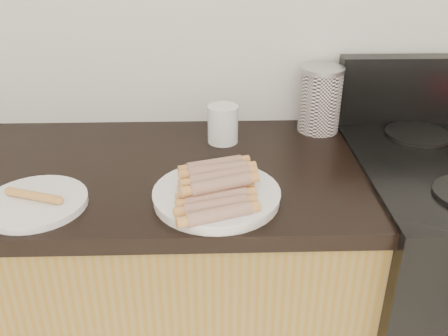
{
  "coord_description": "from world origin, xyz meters",
  "views": [
    {
      "loc": [
        0.02,
        0.56,
        1.49
      ],
      "look_at": [
        0.05,
        1.62,
        0.93
      ],
      "focal_mm": 40.0,
      "sensor_mm": 36.0,
      "label": 1
    }
  ],
  "objects_px": {
    "canister": "(320,99)",
    "mug": "(223,124)",
    "side_plate": "(35,203)",
    "main_plate": "(217,197)"
  },
  "relations": [
    {
      "from": "canister",
      "to": "mug",
      "type": "distance_m",
      "value": 0.3
    },
    {
      "from": "side_plate",
      "to": "main_plate",
      "type": "bearing_deg",
      "value": 1.74
    },
    {
      "from": "main_plate",
      "to": "mug",
      "type": "height_order",
      "value": "mug"
    },
    {
      "from": "mug",
      "to": "side_plate",
      "type": "bearing_deg",
      "value": -141.98
    },
    {
      "from": "canister",
      "to": "mug",
      "type": "bearing_deg",
      "value": -165.31
    },
    {
      "from": "side_plate",
      "to": "mug",
      "type": "distance_m",
      "value": 0.54
    },
    {
      "from": "main_plate",
      "to": "mug",
      "type": "xyz_separation_m",
      "value": [
        0.02,
        0.32,
        0.04
      ]
    },
    {
      "from": "main_plate",
      "to": "side_plate",
      "type": "xyz_separation_m",
      "value": [
        -0.4,
        -0.01,
        -0.0
      ]
    },
    {
      "from": "main_plate",
      "to": "canister",
      "type": "height_order",
      "value": "canister"
    },
    {
      "from": "side_plate",
      "to": "mug",
      "type": "height_order",
      "value": "mug"
    }
  ]
}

